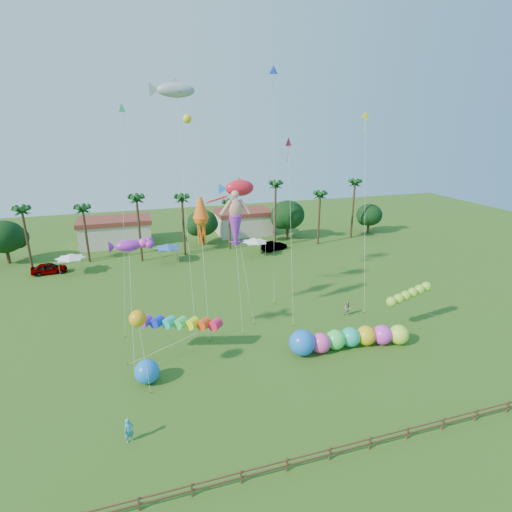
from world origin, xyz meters
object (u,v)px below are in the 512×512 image
object	(u,v)px
spectator_b	(348,309)
caterpillar_inflatable	(345,339)
spectator_a	(129,430)
car_a	(49,268)
blue_ball	(147,371)
car_b	(274,246)

from	to	relation	value
spectator_b	caterpillar_inflatable	size ratio (longest dim) A/B	0.14
spectator_a	caterpillar_inflatable	bearing A→B (deg)	-4.93
car_a	spectator_a	distance (m)	39.04
car_a	blue_ball	world-z (taller)	blue_ball
spectator_a	caterpillar_inflatable	distance (m)	21.15
car_b	blue_ball	xyz separation A→B (m)	(-23.00, -31.81, 0.29)
spectator_b	blue_ball	size ratio (longest dim) A/B	0.82
car_b	spectator_b	xyz separation A→B (m)	(-0.51, -25.90, 0.09)
spectator_b	blue_ball	distance (m)	23.26
caterpillar_inflatable	spectator_b	bearing A→B (deg)	63.24
car_a	caterpillar_inflatable	bearing A→B (deg)	-138.36
car_a	blue_ball	xyz separation A→B (m)	(12.30, -31.04, 0.23)
car_a	spectator_a	world-z (taller)	spectator_a
car_a	car_b	bearing A→B (deg)	-91.83
car_b	blue_ball	world-z (taller)	blue_ball
spectator_b	caterpillar_inflatable	xyz separation A→B (m)	(-3.84, -6.14, 0.20)
spectator_b	blue_ball	world-z (taller)	blue_ball
spectator_b	caterpillar_inflatable	bearing A→B (deg)	-88.41
car_b	blue_ball	bearing A→B (deg)	125.00
caterpillar_inflatable	car_a	bearing A→B (deg)	139.94
spectator_a	blue_ball	distance (m)	6.68
car_b	spectator_b	bearing A→B (deg)	159.75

